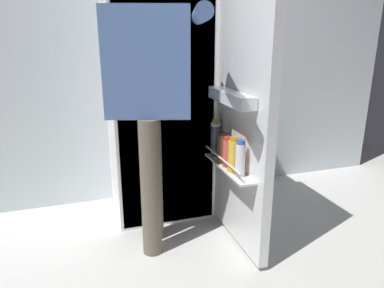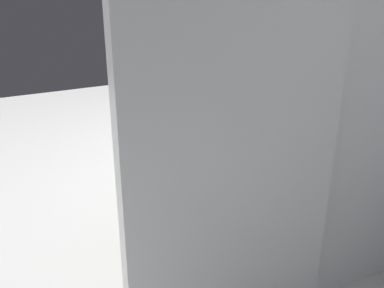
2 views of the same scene
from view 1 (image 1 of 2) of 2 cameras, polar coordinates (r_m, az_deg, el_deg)
name	(u,v)px [view 1 (image 1 of 2)]	position (r m, az deg, el deg)	size (l,w,h in m)	color
ground_plane	(179,242)	(2.46, -2.04, -15.36)	(5.67, 5.67, 0.00)	silver
kitchen_wall	(147,31)	(2.91, -7.24, 17.42)	(4.40, 0.10, 2.68)	silver
refrigerator	(165,101)	(2.57, -4.30, 6.82)	(0.75, 1.26, 1.73)	white
person	(150,84)	(2.09, -6.69, 9.52)	(0.59, 0.87, 1.72)	#665B4C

